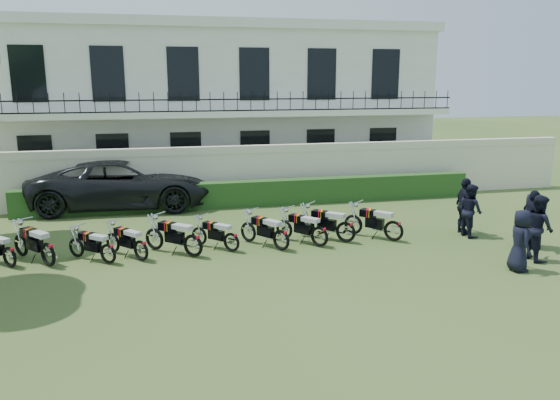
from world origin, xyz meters
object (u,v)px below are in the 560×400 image
Objects in this scene: motorcycle_1 at (48,249)px; motorcycle_9 at (394,226)px; motorcycle_5 at (231,238)px; motorcycle_3 at (141,245)px; motorcycle_8 at (346,227)px; officer_4 at (470,210)px; officer_2 at (532,220)px; officer_3 at (532,220)px; officer_1 at (538,228)px; motorcycle_7 at (320,232)px; officer_5 at (464,206)px; motorcycle_0 at (9,252)px; suv at (123,183)px; motorcycle_4 at (193,240)px; motorcycle_2 at (108,249)px; officer_0 at (520,241)px; motorcycle_6 at (281,235)px.

motorcycle_9 is (9.95, 0.12, -0.01)m from motorcycle_1.
motorcycle_3 is at bearing 140.19° from motorcycle_5.
officer_4 reaches higher than motorcycle_8.
officer_3 is at bearing -27.07° from officer_2.
officer_1 reaches higher than officer_3.
motorcycle_8 is (8.47, 0.32, -0.01)m from motorcycle_1.
officer_5 reaches higher than motorcycle_7.
motorcycle_8 is 4.08m from officer_5.
suv reaches higher than motorcycle_0.
motorcycle_5 is 5.02m from motorcycle_9.
motorcycle_3 is at bearing 78.82° from officer_3.
officer_3 reaches higher than motorcycle_9.
motorcycle_5 is 0.72× the size of officer_5.
motorcycle_4 is at bearing 101.31° from officer_5.
motorcycle_0 is 0.92× the size of motorcycle_3.
motorcycle_2 is at bearing 136.16° from motorcycle_8.
officer_0 is (3.59, -3.32, 0.31)m from motorcycle_8.
officer_3 reaches higher than motorcycle_1.
officer_3 is (12.10, -7.96, -0.14)m from suv.
motorcycle_5 is 7.64m from officer_4.
officer_1 reaches higher than motorcycle_4.
motorcycle_2 is 0.91× the size of motorcycle_9.
motorcycle_4 is at bearing 88.53° from officer_4.
officer_5 is at bearing -32.27° from motorcycle_6.
officer_0 is at bearing 141.73° from officer_2.
officer_0 is (2.10, -3.11, 0.31)m from motorcycle_9.
motorcycle_0 is 14.32m from officer_1.
suv is at bearing 88.49° from motorcycle_6.
motorcycle_0 is at bearing 134.90° from motorcycle_5.
motorcycle_7 is (8.55, -0.07, 0.04)m from motorcycle_0.
officer_1 is at bearing -125.71° from suv.
motorcycle_4 is 0.99× the size of officer_3.
motorcycle_1 is 0.97× the size of officer_4.
motorcycle_6 reaches higher than motorcycle_3.
officer_1 is at bearing -170.76° from officer_4.
motorcycle_7 reaches higher than motorcycle_3.
motorcycle_8 reaches higher than motorcycle_3.
motorcycle_8 is (9.46, 0.16, 0.07)m from motorcycle_0.
officer_3 is at bearing -63.34° from motorcycle_9.
officer_2 reaches higher than motorcycle_2.
suv is (-0.78, 6.77, 0.50)m from motorcycle_3.
officer_1 is (9.28, -2.27, 0.41)m from motorcycle_4.
motorcycle_5 is 0.75× the size of officer_2.
officer_5 is (0.47, 3.46, 0.10)m from officer_0.
motorcycle_2 is at bearing 132.55° from motorcycle_4.
motorcycle_5 is 0.81× the size of officer_3.
motorcycle_5 is at bearing -37.68° from motorcycle_1.
suv is (-6.85, 6.39, 0.45)m from motorcycle_8.
officer_4 is (0.51, 3.16, 0.03)m from officer_0.
motorcycle_8 is 0.89× the size of officer_2.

